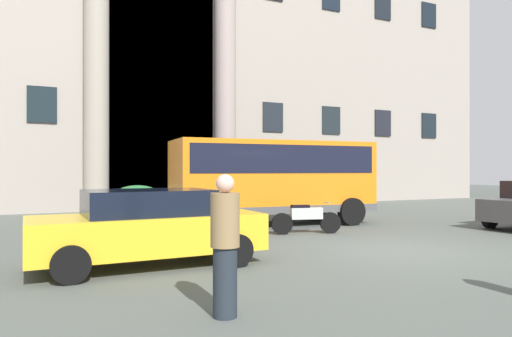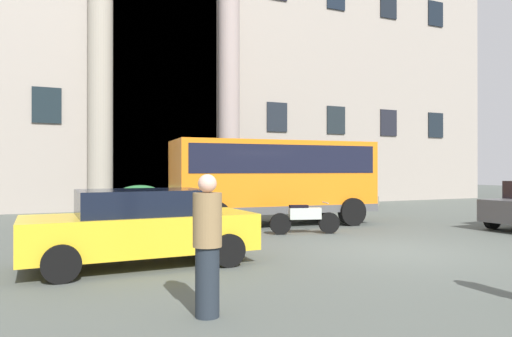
# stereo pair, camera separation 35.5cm
# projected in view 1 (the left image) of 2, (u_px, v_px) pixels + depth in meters

# --- Properties ---
(ground_plane) EXTENTS (80.00, 64.00, 0.12)m
(ground_plane) POSITION_uv_depth(u_px,v_px,m) (396.00, 253.00, 10.42)
(ground_plane) COLOR #4F554F
(office_building_facade) EXTENTS (35.80, 9.78, 20.49)m
(office_building_facade) POSITION_uv_depth(u_px,v_px,m) (180.00, 21.00, 26.24)
(office_building_facade) COLOR gray
(office_building_facade) RESTS_ON ground_plane
(orange_minibus) EXTENTS (6.68, 2.92, 2.74)m
(orange_minibus) POSITION_uv_depth(u_px,v_px,m) (273.00, 175.00, 15.28)
(orange_minibus) COLOR orange
(orange_minibus) RESTS_ON ground_plane
(bus_stop_sign) EXTENTS (0.44, 0.08, 2.61)m
(bus_stop_sign) POSITION_uv_depth(u_px,v_px,m) (345.00, 174.00, 19.12)
(bus_stop_sign) COLOR #949C18
(bus_stop_sign) RESTS_ON ground_plane
(hedge_planter_far_west) EXTENTS (1.75, 0.77, 1.21)m
(hedge_planter_far_west) POSITION_uv_depth(u_px,v_px,m) (137.00, 201.00, 18.04)
(hedge_planter_far_west) COLOR gray
(hedge_planter_far_west) RESTS_ON ground_plane
(hedge_planter_entrance_right) EXTENTS (1.58, 0.89, 1.23)m
(hedge_planter_entrance_right) POSITION_uv_depth(u_px,v_px,m) (356.00, 194.00, 23.34)
(hedge_planter_entrance_right) COLOR #6C6957
(hedge_planter_entrance_right) RESTS_ON ground_plane
(hedge_planter_west) EXTENTS (2.07, 0.94, 1.51)m
(hedge_planter_west) POSITION_uv_depth(u_px,v_px,m) (293.00, 193.00, 21.02)
(hedge_planter_west) COLOR slate
(hedge_planter_west) RESTS_ON ground_plane
(parked_sedan_far) EXTENTS (4.27, 2.03, 1.43)m
(parked_sedan_far) POSITION_uv_depth(u_px,v_px,m) (148.00, 226.00, 8.75)
(parked_sedan_far) COLOR gold
(parked_sedan_far) RESTS_ON ground_plane
(motorcycle_near_kerb) EXTENTS (1.96, 0.76, 0.89)m
(motorcycle_near_kerb) POSITION_uv_depth(u_px,v_px,m) (305.00, 218.00, 13.04)
(motorcycle_near_kerb) COLOR black
(motorcycle_near_kerb) RESTS_ON ground_plane
(pedestrian_woman_with_bag) EXTENTS (0.36, 0.36, 1.76)m
(pedestrian_woman_with_bag) POSITION_uv_depth(u_px,v_px,m) (225.00, 245.00, 5.69)
(pedestrian_woman_with_bag) COLOR #202730
(pedestrian_woman_with_bag) RESTS_ON ground_plane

